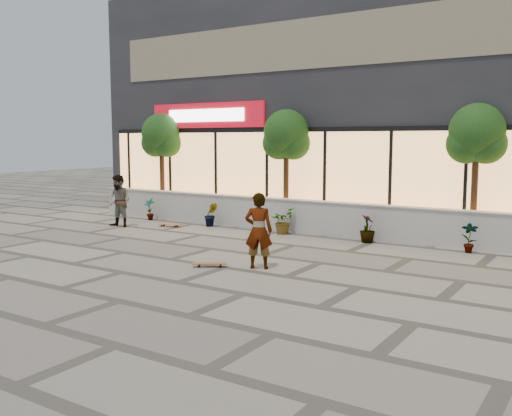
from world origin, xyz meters
The scene contains 15 objects.
ground centered at (0.00, 0.00, 0.00)m, with size 80.00×80.00×0.00m, color gray.
planter_wall centered at (0.00, 7.00, 0.52)m, with size 22.00×0.42×1.04m.
retail_building centered at (0.00, 12.49, 4.25)m, with size 24.00×9.17×8.50m.
shrub_a centered at (-8.50, 6.45, 0.41)m, with size 0.43×0.29×0.81m, color #123B14.
shrub_b centered at (-5.70, 6.45, 0.41)m, with size 0.45×0.36×0.81m, color #123B14.
shrub_c centered at (-2.90, 6.45, 0.41)m, with size 0.73×0.63×0.81m, color #123B14.
shrub_d centered at (-0.10, 6.45, 0.41)m, with size 0.45×0.45×0.81m, color #123B14.
shrub_e centered at (2.70, 6.45, 0.41)m, with size 0.43×0.29×0.81m, color #123B14.
tree_west centered at (-9.00, 7.70, 2.99)m, with size 1.60×1.50×3.92m.
tree_midwest centered at (-3.50, 7.70, 2.99)m, with size 1.60×1.50×3.92m.
tree_mideast centered at (2.50, 7.70, 2.99)m, with size 1.60×1.50×3.92m.
skater_center centered at (-0.93, 1.98, 0.87)m, with size 0.64×0.42×1.74m, color white.
skater_left centered at (-8.19, 4.68, 0.88)m, with size 0.85×0.66×1.75m, color #877957.
skateboard_center centered at (-1.96, 1.49, 0.08)m, with size 0.78×0.62×0.10m.
skateboard_left centered at (-6.84, 5.63, 0.08)m, with size 0.86×0.36×0.10m.
Camera 1 is at (5.93, -8.77, 2.93)m, focal length 40.00 mm.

